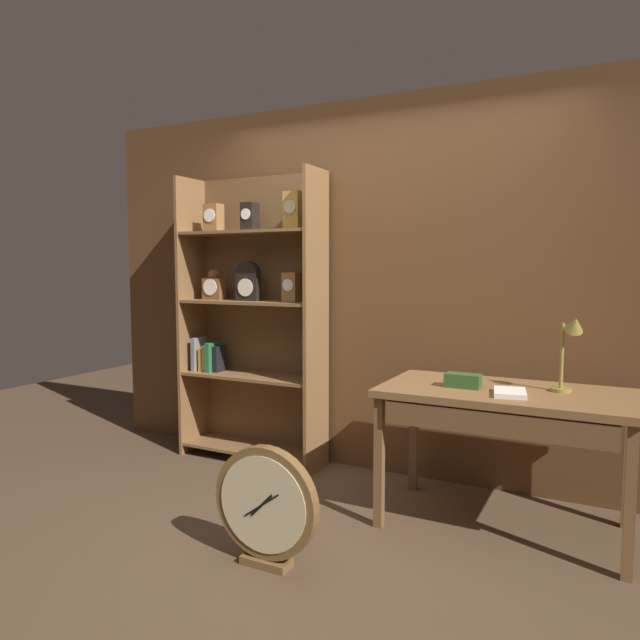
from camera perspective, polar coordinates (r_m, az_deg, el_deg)
ground_plane at (r=3.17m, az=-2.78°, el=-21.91°), size 10.00×10.00×0.00m
back_wood_panel at (r=4.07m, az=6.80°, el=3.14°), size 4.80×0.05×2.60m
bookshelf at (r=4.37m, az=-6.68°, el=0.36°), size 1.11×0.35×2.12m
workbench at (r=3.35m, az=17.57°, el=-8.02°), size 1.33×0.71×0.78m
desk_lamp at (r=3.34m, az=23.23°, el=-2.09°), size 0.18×0.18×0.43m
toolbox_small at (r=3.35m, az=13.79°, el=-5.77°), size 0.19×0.10×0.08m
open_repair_manual at (r=3.23m, az=18.07°, el=-6.76°), size 0.20×0.25×0.02m
round_clock_large at (r=2.95m, az=-5.33°, el=-17.61°), size 0.55×0.11×0.59m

